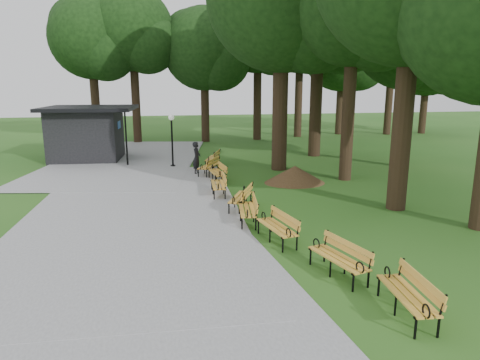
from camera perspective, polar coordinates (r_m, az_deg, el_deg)
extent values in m
plane|color=#245518|center=(13.52, 2.07, -7.07)|extent=(100.00, 100.00, 0.00)
cube|color=gray|center=(16.10, -14.42, -4.07)|extent=(12.00, 38.00, 0.06)
imported|color=black|center=(22.09, -5.76, 2.92)|extent=(0.57, 0.70, 1.65)
cylinder|color=black|center=(24.04, -8.97, 4.83)|extent=(0.10, 0.10, 2.64)
sphere|color=white|center=(23.89, -9.08, 8.19)|extent=(0.32, 0.32, 0.32)
cone|color=#47301C|center=(20.23, 7.26, 0.75)|extent=(2.38, 2.38, 0.81)
cylinder|color=black|center=(16.48, 20.90, 9.53)|extent=(0.70, 0.70, 7.77)
cylinder|color=black|center=(20.96, 14.22, 10.00)|extent=(0.60, 0.60, 7.41)
sphere|color=black|center=(21.23, 14.92, 21.93)|extent=(5.72, 5.72, 5.72)
cylinder|color=black|center=(22.90, 5.36, 11.42)|extent=(0.80, 0.80, 8.12)
cylinder|color=black|center=(27.68, 10.08, 11.65)|extent=(0.76, 0.76, 8.25)
sphere|color=black|center=(28.03, 10.49, 21.71)|extent=(7.87, 7.87, 7.87)
cylinder|color=black|center=(25.30, 21.02, 9.08)|extent=(0.56, 0.56, 6.63)
sphere|color=black|center=(25.41, 21.76, 17.95)|extent=(6.18, 6.18, 6.18)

